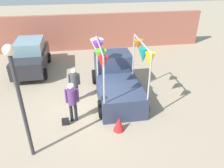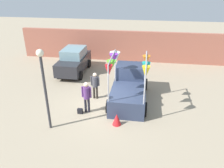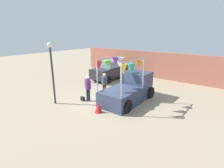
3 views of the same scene
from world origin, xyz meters
name	(u,v)px [view 1 (image 1 of 3)]	position (x,y,z in m)	size (l,w,h in m)	color
ground_plane	(95,109)	(0.00, 0.00, 0.00)	(60.00, 60.00, 0.00)	gray
vendor_truck	(116,78)	(1.15, 1.12, 0.89)	(2.39, 4.05, 2.96)	#2D3851
parked_car	(31,56)	(-3.32, 4.66, 0.94)	(1.88, 4.00, 1.88)	#26262B
person_customer	(72,99)	(-0.93, -0.71, 1.08)	(0.53, 0.34, 1.77)	black
person_vendor	(74,82)	(-0.82, 0.85, 1.00)	(0.53, 0.34, 1.65)	#2D2823
handbag	(65,122)	(-1.28, -0.91, 0.14)	(0.28, 0.16, 0.28)	black
street_lamp	(18,90)	(-2.34, -2.33, 2.56)	(0.32, 0.32, 3.92)	#333338
brick_boundary_wall	(84,32)	(0.00, 8.04, 1.30)	(18.00, 0.36, 2.60)	#9E5947
folded_kite_bundle_crimson	(119,124)	(0.79, -1.60, 0.30)	(0.44, 0.44, 0.60)	red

